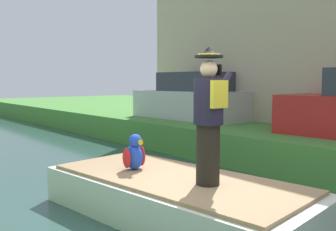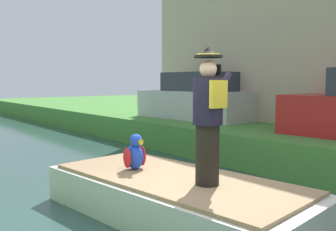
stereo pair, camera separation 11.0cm
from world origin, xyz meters
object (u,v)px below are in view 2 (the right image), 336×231
person_pirate (208,117)px  parrot_plush (135,154)px  boat (175,197)px  parked_car_silver (196,99)px

person_pirate → parrot_plush: size_ratio=3.25×
boat → parrot_plush: parrot_plush is taller
boat → parked_car_silver: size_ratio=1.07×
boat → person_pirate: (0.06, -0.62, 1.23)m
boat → parrot_plush: bearing=106.2°
person_pirate → parrot_plush: bearing=99.9°
boat → person_pirate: 1.38m
parrot_plush → parked_car_silver: 6.48m
parrot_plush → parked_car_silver: bearing=38.1°
parked_car_silver → parrot_plush: bearing=-141.9°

